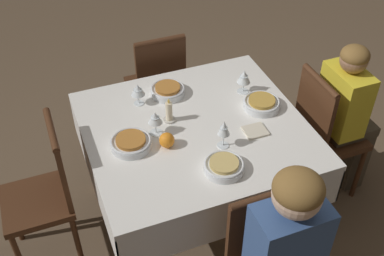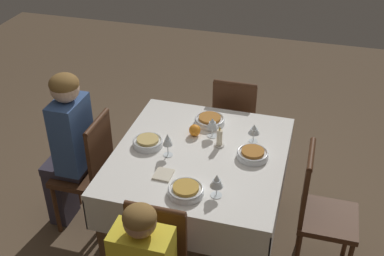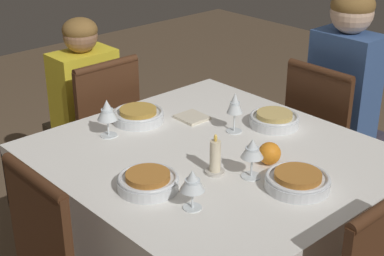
% 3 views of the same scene
% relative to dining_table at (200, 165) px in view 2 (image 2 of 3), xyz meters
% --- Properties ---
extents(ground_plane, '(8.00, 8.00, 0.00)m').
position_rel_dining_table_xyz_m(ground_plane, '(0.00, 0.00, -0.67)').
color(ground_plane, brown).
extents(dining_table, '(1.18, 1.10, 0.77)m').
position_rel_dining_table_xyz_m(dining_table, '(0.00, 0.00, 0.00)').
color(dining_table, white).
rests_on(dining_table, ground_plane).
extents(chair_south, '(0.37, 0.37, 0.94)m').
position_rel_dining_table_xyz_m(chair_south, '(0.05, -0.79, -0.16)').
color(chair_south, '#472816').
rests_on(chair_south, ground_plane).
extents(chair_west, '(0.37, 0.37, 0.94)m').
position_rel_dining_table_xyz_m(chair_west, '(-0.83, 0.08, -0.16)').
color(chair_west, '#472816').
rests_on(chair_west, ground_plane).
extents(chair_north, '(0.37, 0.37, 0.94)m').
position_rel_dining_table_xyz_m(chair_north, '(0.03, 0.79, -0.16)').
color(chair_north, '#472816').
rests_on(chair_north, ground_plane).
extents(person_adult_denim, '(0.30, 0.34, 1.24)m').
position_rel_dining_table_xyz_m(person_adult_denim, '(0.05, -0.94, 0.03)').
color(person_adult_denim, '#383342').
rests_on(person_adult_denim, ground_plane).
extents(bowl_south, '(0.20, 0.20, 0.06)m').
position_rel_dining_table_xyz_m(bowl_south, '(0.01, -0.35, 0.12)').
color(bowl_south, silver).
rests_on(bowl_south, dining_table).
extents(wine_glass_south, '(0.06, 0.06, 0.16)m').
position_rel_dining_table_xyz_m(wine_glass_south, '(0.08, -0.19, 0.21)').
color(wine_glass_south, white).
rests_on(wine_glass_south, dining_table).
extents(bowl_east, '(0.21, 0.21, 0.06)m').
position_rel_dining_table_xyz_m(bowl_east, '(0.41, 0.03, 0.12)').
color(bowl_east, silver).
rests_on(bowl_east, dining_table).
extents(wine_glass_east, '(0.08, 0.08, 0.15)m').
position_rel_dining_table_xyz_m(wine_glass_east, '(0.38, 0.20, 0.20)').
color(wine_glass_east, white).
rests_on(wine_glass_east, dining_table).
extents(bowl_west, '(0.21, 0.21, 0.06)m').
position_rel_dining_table_xyz_m(bowl_west, '(-0.37, -0.03, 0.12)').
color(bowl_west, silver).
rests_on(bowl_west, dining_table).
extents(wine_glass_west, '(0.08, 0.08, 0.14)m').
position_rel_dining_table_xyz_m(wine_glass_west, '(-0.21, 0.03, 0.20)').
color(wine_glass_west, white).
rests_on(wine_glass_west, dining_table).
extents(bowl_north, '(0.20, 0.20, 0.06)m').
position_rel_dining_table_xyz_m(bowl_north, '(-0.04, 0.34, 0.12)').
color(bowl_north, silver).
rests_on(bowl_north, dining_table).
extents(wine_glass_north, '(0.08, 0.08, 0.13)m').
position_rel_dining_table_xyz_m(wine_glass_north, '(-0.23, 0.31, 0.19)').
color(wine_glass_north, white).
rests_on(wine_glass_north, dining_table).
extents(candle_centerpiece, '(0.07, 0.07, 0.15)m').
position_rel_dining_table_xyz_m(candle_centerpiece, '(-0.11, 0.10, 0.15)').
color(candle_centerpiece, beige).
rests_on(candle_centerpiece, dining_table).
extents(orange_fruit, '(0.08, 0.08, 0.08)m').
position_rel_dining_table_xyz_m(orange_fruit, '(-0.19, -0.09, 0.14)').
color(orange_fruit, orange).
rests_on(orange_fruit, dining_table).
extents(napkin_red_folded, '(0.12, 0.11, 0.01)m').
position_rel_dining_table_xyz_m(napkin_red_folded, '(0.28, -0.15, 0.10)').
color(napkin_red_folded, beige).
rests_on(napkin_red_folded, dining_table).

